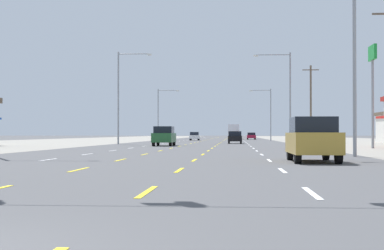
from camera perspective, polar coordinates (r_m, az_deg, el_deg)
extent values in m
plane|color=#4C4C4F|center=(71.65, 1.21, -1.84)|extent=(572.00, 572.00, 0.00)
cube|color=gray|center=(76.98, -17.53, -1.73)|extent=(28.00, 440.00, 0.01)
cube|color=white|center=(28.97, -13.75, -3.28)|extent=(0.14, 2.60, 0.01)
cube|color=white|center=(36.18, -10.10, -2.80)|extent=(0.14, 2.60, 0.01)
cube|color=white|center=(43.49, -7.68, -2.47)|extent=(0.14, 2.60, 0.01)
cube|color=white|center=(50.85, -5.95, -2.24)|extent=(0.14, 2.60, 0.01)
cube|color=white|center=(58.25, -4.66, -2.06)|extent=(0.14, 2.60, 0.01)
cube|color=white|center=(65.67, -3.66, -1.92)|extent=(0.14, 2.60, 0.01)
cube|color=white|center=(73.10, -2.87, -1.81)|extent=(0.14, 2.60, 0.01)
cube|color=white|center=(80.55, -2.22, -1.72)|extent=(0.14, 2.60, 0.01)
cube|color=white|center=(88.01, -1.68, -1.65)|extent=(0.14, 2.60, 0.01)
cube|color=white|center=(95.47, -1.23, -1.58)|extent=(0.14, 2.60, 0.01)
cube|color=white|center=(102.94, -0.84, -1.53)|extent=(0.14, 2.60, 0.01)
cube|color=white|center=(110.42, -0.50, -1.48)|extent=(0.14, 2.60, 0.01)
cube|color=white|center=(117.89, -0.21, -1.44)|extent=(0.14, 2.60, 0.01)
cube|color=white|center=(125.37, 0.05, -1.40)|extent=(0.14, 2.60, 0.01)
cube|color=white|center=(132.85, 0.28, -1.37)|extent=(0.14, 2.60, 0.01)
cube|color=white|center=(140.34, 0.48, -1.34)|extent=(0.14, 2.60, 0.01)
cube|color=white|center=(147.82, 0.67, -1.32)|extent=(0.14, 2.60, 0.01)
cube|color=white|center=(155.31, 0.83, -1.29)|extent=(0.14, 2.60, 0.01)
cube|color=white|center=(162.80, 0.98, -1.27)|extent=(0.14, 2.60, 0.01)
cube|color=white|center=(170.29, 1.12, -1.25)|extent=(0.14, 2.60, 0.01)
cube|color=white|center=(177.78, 1.25, -1.23)|extent=(0.14, 2.60, 0.01)
cube|color=white|center=(185.27, 1.36, -1.22)|extent=(0.14, 2.60, 0.01)
cube|color=white|center=(192.76, 1.47, -1.20)|extent=(0.14, 2.60, 0.01)
cube|color=white|center=(200.25, 1.57, -1.19)|extent=(0.14, 2.60, 0.01)
cube|color=white|center=(207.74, 1.66, -1.18)|extent=(0.14, 2.60, 0.01)
cube|color=white|center=(215.24, 1.75, -1.16)|extent=(0.14, 2.60, 0.01)
cube|color=white|center=(222.73, 1.83, -1.15)|extent=(0.14, 2.60, 0.01)
cube|color=yellow|center=(20.80, -10.91, -4.27)|extent=(0.14, 2.60, 0.01)
cube|color=yellow|center=(28.10, -6.93, -3.38)|extent=(0.14, 2.60, 0.01)
cube|color=yellow|center=(35.48, -4.61, -2.85)|extent=(0.14, 2.60, 0.01)
cube|color=yellow|center=(42.91, -3.09, -2.50)|extent=(0.14, 2.60, 0.01)
cube|color=yellow|center=(50.35, -2.02, -2.26)|extent=(0.14, 2.60, 0.01)
cube|color=yellow|center=(57.82, -1.23, -2.07)|extent=(0.14, 2.60, 0.01)
cube|color=yellow|center=(65.29, -0.61, -1.93)|extent=(0.14, 2.60, 0.01)
cube|color=yellow|center=(72.76, -0.13, -1.82)|extent=(0.14, 2.60, 0.01)
cube|color=yellow|center=(80.24, 0.27, -1.72)|extent=(0.14, 2.60, 0.01)
cube|color=yellow|center=(87.73, 0.60, -1.65)|extent=(0.14, 2.60, 0.01)
cube|color=yellow|center=(95.21, 0.87, -1.58)|extent=(0.14, 2.60, 0.01)
cube|color=yellow|center=(102.70, 1.11, -1.53)|extent=(0.14, 2.60, 0.01)
cube|color=yellow|center=(110.19, 1.31, -1.48)|extent=(0.14, 2.60, 0.01)
cube|color=yellow|center=(117.68, 1.49, -1.44)|extent=(0.14, 2.60, 0.01)
cube|color=yellow|center=(125.17, 1.65, -1.40)|extent=(0.14, 2.60, 0.01)
cube|color=yellow|center=(132.67, 1.79, -1.37)|extent=(0.14, 2.60, 0.01)
cube|color=yellow|center=(140.16, 1.91, -1.34)|extent=(0.14, 2.60, 0.01)
cube|color=yellow|center=(147.65, 2.02, -1.32)|extent=(0.14, 2.60, 0.01)
cube|color=yellow|center=(155.15, 2.12, -1.29)|extent=(0.14, 2.60, 0.01)
cube|color=yellow|center=(162.65, 2.22, -1.27)|extent=(0.14, 2.60, 0.01)
cube|color=yellow|center=(170.14, 2.30, -1.25)|extent=(0.14, 2.60, 0.01)
cube|color=yellow|center=(177.64, 2.38, -1.23)|extent=(0.14, 2.60, 0.01)
cube|color=yellow|center=(185.13, 2.45, -1.22)|extent=(0.14, 2.60, 0.01)
cube|color=yellow|center=(192.63, 2.51, -1.20)|extent=(0.14, 2.60, 0.01)
cube|color=yellow|center=(200.13, 2.57, -1.19)|extent=(0.14, 2.60, 0.01)
cube|color=yellow|center=(207.62, 2.63, -1.18)|extent=(0.14, 2.60, 0.01)
cube|color=yellow|center=(215.12, 2.68, -1.16)|extent=(0.14, 2.60, 0.01)
cube|color=yellow|center=(222.62, 2.73, -1.15)|extent=(0.14, 2.60, 0.01)
cube|color=yellow|center=(12.75, -4.39, -6.46)|extent=(0.14, 2.60, 0.01)
cube|color=yellow|center=(20.18, -1.23, -4.39)|extent=(0.14, 2.60, 0.01)
cube|color=yellow|center=(27.64, 0.22, -3.43)|extent=(0.14, 2.60, 0.01)
cube|color=yellow|center=(35.12, 1.05, -2.87)|extent=(0.14, 2.60, 0.01)
cube|color=yellow|center=(42.61, 1.59, -2.51)|extent=(0.14, 2.60, 0.01)
cube|color=yellow|center=(50.10, 1.97, -2.26)|extent=(0.14, 2.60, 0.01)
cube|color=yellow|center=(57.60, 2.24, -2.08)|extent=(0.14, 2.60, 0.01)
cube|color=yellow|center=(65.09, 2.46, -1.93)|extent=(0.14, 2.60, 0.01)
cube|color=yellow|center=(72.59, 2.63, -1.82)|extent=(0.14, 2.60, 0.01)
cube|color=yellow|center=(80.08, 2.77, -1.73)|extent=(0.14, 2.60, 0.01)
cube|color=yellow|center=(87.58, 2.88, -1.65)|extent=(0.14, 2.60, 0.01)
cube|color=yellow|center=(95.08, 2.98, -1.58)|extent=(0.14, 2.60, 0.01)
cube|color=yellow|center=(102.58, 3.06, -1.53)|extent=(0.14, 2.60, 0.01)
cube|color=yellow|center=(110.07, 3.13, -1.48)|extent=(0.14, 2.60, 0.01)
cube|color=yellow|center=(117.57, 3.20, -1.44)|extent=(0.14, 2.60, 0.01)
cube|color=yellow|center=(125.07, 3.25, -1.40)|extent=(0.14, 2.60, 0.01)
cube|color=yellow|center=(132.57, 3.30, -1.37)|extent=(0.14, 2.60, 0.01)
cube|color=yellow|center=(140.07, 3.34, -1.34)|extent=(0.14, 2.60, 0.01)
cube|color=yellow|center=(147.57, 3.38, -1.32)|extent=(0.14, 2.60, 0.01)
cube|color=yellow|center=(155.07, 3.42, -1.29)|extent=(0.14, 2.60, 0.01)
cube|color=yellow|center=(162.57, 3.45, -1.27)|extent=(0.14, 2.60, 0.01)
cube|color=yellow|center=(170.07, 3.48, -1.25)|extent=(0.14, 2.60, 0.01)
cube|color=yellow|center=(177.57, 3.50, -1.23)|extent=(0.14, 2.60, 0.01)
cube|color=yellow|center=(185.07, 3.53, -1.22)|extent=(0.14, 2.60, 0.01)
cube|color=yellow|center=(192.56, 3.55, -1.20)|extent=(0.14, 2.60, 0.01)
cube|color=yellow|center=(200.06, 3.57, -1.19)|extent=(0.14, 2.60, 0.01)
cube|color=yellow|center=(207.56, 3.59, -1.17)|extent=(0.14, 2.60, 0.01)
cube|color=yellow|center=(215.06, 3.61, -1.16)|extent=(0.14, 2.60, 0.01)
cube|color=yellow|center=(222.56, 3.63, -1.15)|extent=(0.14, 2.60, 0.01)
cube|color=white|center=(12.72, 11.51, -6.47)|extent=(0.14, 2.60, 0.01)
cube|color=white|center=(20.16, 8.75, -4.38)|extent=(0.14, 2.60, 0.01)
cube|color=white|center=(27.63, 7.49, -3.42)|extent=(0.14, 2.60, 0.01)
cube|color=white|center=(35.11, 6.77, -2.87)|extent=(0.14, 2.60, 0.01)
cube|color=white|center=(42.60, 6.30, -2.51)|extent=(0.14, 2.60, 0.01)
cube|color=white|center=(50.09, 5.97, -2.26)|extent=(0.14, 2.60, 0.01)
cube|color=white|center=(57.59, 5.73, -2.07)|extent=(0.14, 2.60, 0.01)
cube|color=white|center=(65.08, 5.54, -1.93)|extent=(0.14, 2.60, 0.01)
cube|color=white|center=(72.58, 5.39, -1.82)|extent=(0.14, 2.60, 0.01)
cube|color=white|center=(80.08, 5.27, -1.72)|extent=(0.14, 2.60, 0.01)
cube|color=white|center=(87.58, 5.17, -1.65)|extent=(0.14, 2.60, 0.01)
cube|color=white|center=(95.07, 5.09, -1.58)|extent=(0.14, 2.60, 0.01)
cube|color=white|center=(102.57, 5.02, -1.53)|extent=(0.14, 2.60, 0.01)
cube|color=white|center=(110.07, 4.96, -1.48)|extent=(0.14, 2.60, 0.01)
cube|color=white|center=(117.57, 4.90, -1.44)|extent=(0.14, 2.60, 0.01)
cube|color=white|center=(125.07, 4.85, -1.40)|extent=(0.14, 2.60, 0.01)
cube|color=white|center=(132.57, 4.81, -1.37)|extent=(0.14, 2.60, 0.01)
cube|color=white|center=(140.07, 4.77, -1.34)|extent=(0.14, 2.60, 0.01)
cube|color=white|center=(147.57, 4.74, -1.31)|extent=(0.14, 2.60, 0.01)
cube|color=white|center=(155.07, 4.71, -1.29)|extent=(0.14, 2.60, 0.01)
cube|color=white|center=(162.56, 4.68, -1.27)|extent=(0.14, 2.60, 0.01)
cube|color=white|center=(170.06, 4.66, -1.25)|extent=(0.14, 2.60, 0.01)
cube|color=white|center=(177.56, 4.63, -1.23)|extent=(0.14, 2.60, 0.01)
cube|color=white|center=(185.06, 4.61, -1.22)|extent=(0.14, 2.60, 0.01)
cube|color=white|center=(192.56, 4.59, -1.20)|extent=(0.14, 2.60, 0.01)
cube|color=white|center=(200.06, 4.58, -1.19)|extent=(0.14, 2.60, 0.01)
cube|color=white|center=(207.56, 4.56, -1.17)|extent=(0.14, 2.60, 0.01)
cube|color=white|center=(215.06, 4.54, -1.16)|extent=(0.14, 2.60, 0.01)
cube|color=white|center=(222.56, 4.53, -1.15)|extent=(0.14, 2.60, 0.01)
cube|color=#B28C33|center=(26.70, 11.60, -1.71)|extent=(1.98, 4.90, 0.92)
cube|color=black|center=(26.65, 11.60, 0.01)|extent=(1.82, 2.70, 0.68)
cylinder|color=black|center=(28.31, 9.46, -2.60)|extent=(0.26, 0.76, 0.76)
cylinder|color=black|center=(28.51, 12.83, -2.58)|extent=(0.26, 0.76, 0.76)
cylinder|color=black|center=(24.93, 10.19, -2.84)|extent=(0.26, 0.76, 0.76)
cylinder|color=black|center=(25.16, 14.00, -2.81)|extent=(0.26, 0.76, 0.76)
cube|color=#235B2D|center=(59.84, -2.72, -1.23)|extent=(1.98, 4.90, 0.92)
cube|color=black|center=(59.79, -2.73, -0.46)|extent=(1.82, 2.70, 0.68)
cylinder|color=black|center=(61.63, -3.31, -1.65)|extent=(0.26, 0.76, 0.76)
cylinder|color=black|center=(61.44, -1.76, -1.65)|extent=(0.26, 0.76, 0.76)
cylinder|color=black|center=(58.26, -3.74, -1.69)|extent=(0.26, 0.76, 0.76)
cylinder|color=black|center=(58.06, -2.10, -1.70)|extent=(0.26, 0.76, 0.76)
cube|color=black|center=(73.65, 4.18, -1.32)|extent=(1.72, 3.90, 0.66)
cube|color=black|center=(73.39, 4.18, -0.83)|extent=(1.58, 1.90, 0.58)
cylinder|color=black|center=(75.05, 3.61, -1.56)|extent=(0.20, 0.60, 0.60)
cylinder|color=black|center=(75.05, 4.74, -1.56)|extent=(0.20, 0.60, 0.60)
cylinder|color=black|center=(72.25, 3.59, -1.59)|extent=(0.20, 0.60, 0.60)
cylinder|color=black|center=(72.25, 4.77, -1.59)|extent=(0.20, 0.60, 0.60)
cube|color=white|center=(108.81, 0.26, -1.16)|extent=(1.72, 3.90, 0.66)
cube|color=black|center=(108.56, 0.25, -0.84)|extent=(1.58, 1.90, 0.58)
cylinder|color=black|center=(110.26, -0.08, -1.33)|extent=(0.20, 0.60, 0.60)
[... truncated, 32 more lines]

